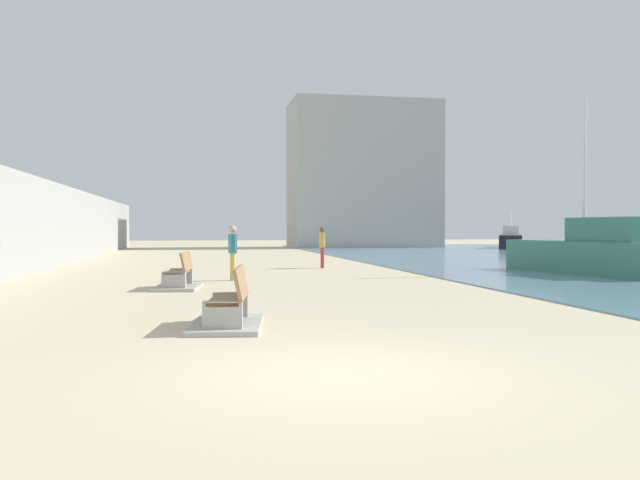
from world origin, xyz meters
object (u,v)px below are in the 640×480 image
Objects in this scene: bench_far at (179,280)px; boat_mid_bay at (595,252)px; boat_distant at (511,239)px; person_standing at (233,248)px; bench_near at (229,313)px; person_walking at (322,244)px.

boat_mid_bay is (13.85, 2.49, 0.55)m from bench_far.
bench_far is 38.78m from boat_distant.
boat_distant is (23.08, 27.54, -0.27)m from person_standing.
bench_near is 16.06m from boat_mid_bay.
boat_mid_bay is at bearing 36.66° from bench_near.
bench_far is 1.33× the size of person_walking.
boat_distant is at bearing 48.85° from person_walking.
person_standing is at bearing -129.96° from boat_distant.
boat_mid_bay is (8.43, -5.48, -0.18)m from person_walking.
boat_mid_bay reaches higher than boat_distant.
person_walking is 0.24× the size of boat_mid_bay.
boat_mid_bay is (-10.78, -27.46, 0.07)m from boat_distant.
bench_near is 1.01× the size of bench_far.
person_walking is (4.44, 15.07, 0.73)m from bench_near.
boat_mid_bay reaches higher than person_walking.
bench_near is at bearing -143.34° from boat_mid_bay.
boat_distant reaches higher than bench_near.
boat_mid_bay is at bearing -33.03° from person_walking.
person_walking is at bearing 73.57° from bench_near.
bench_near is at bearing -122.56° from boat_distant.
bench_far is at bearing -122.72° from person_standing.
person_walking is 29.19m from boat_distant.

